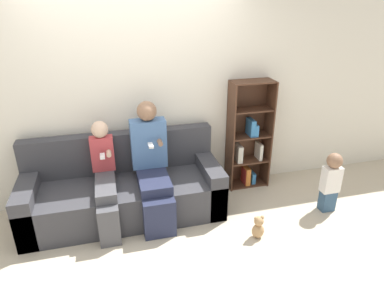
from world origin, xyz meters
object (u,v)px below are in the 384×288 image
object	(u,v)px
bookshelf	(248,140)
couch	(124,191)
child_seated	(105,178)
adult_seated	(152,162)
toddler_standing	(331,180)
teddy_bear	(258,228)

from	to	relation	value
bookshelf	couch	bearing A→B (deg)	-169.69
child_seated	adult_seated	bearing A→B (deg)	4.99
adult_seated	toddler_standing	world-z (taller)	adult_seated
couch	teddy_bear	size ratio (longest dim) A/B	8.25
adult_seated	teddy_bear	bearing A→B (deg)	-35.69
child_seated	toddler_standing	bearing A→B (deg)	-9.08
couch	child_seated	size ratio (longest dim) A/B	1.97
child_seated	teddy_bear	world-z (taller)	child_seated
bookshelf	teddy_bear	distance (m)	1.25
child_seated	teddy_bear	bearing A→B (deg)	-23.88
couch	bookshelf	bearing A→B (deg)	10.31
child_seated	bookshelf	size ratio (longest dim) A/B	0.79
child_seated	teddy_bear	size ratio (longest dim) A/B	4.19
bookshelf	toddler_standing	bearing A→B (deg)	-50.34
couch	adult_seated	distance (m)	0.50
toddler_standing	bookshelf	distance (m)	1.11
adult_seated	child_seated	distance (m)	0.53
couch	toddler_standing	bearing A→B (deg)	-13.04
couch	bookshelf	size ratio (longest dim) A/B	1.55
couch	adult_seated	xyz separation A→B (m)	(0.32, -0.09, 0.38)
toddler_standing	bookshelf	world-z (taller)	bookshelf
couch	teddy_bear	xyz separation A→B (m)	(1.31, -0.80, -0.17)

